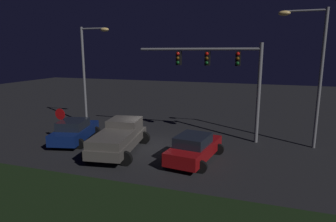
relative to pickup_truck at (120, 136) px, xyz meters
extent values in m
plane|color=black|center=(1.14, 1.71, -1.00)|extent=(80.00, 80.00, 0.00)
cube|color=black|center=(1.14, -6.57, -0.95)|extent=(27.30, 5.21, 0.10)
cube|color=#514C47|center=(0.03, -0.17, -0.32)|extent=(2.76, 5.63, 0.55)
cube|color=#514C47|center=(-0.15, 1.00, 0.38)|extent=(2.10, 2.15, 0.85)
cube|color=black|center=(-0.15, 1.00, 0.50)|extent=(1.96, 1.76, 0.51)
cube|color=#514C47|center=(0.18, -1.24, 0.18)|extent=(2.34, 3.27, 0.45)
cylinder|color=black|center=(-1.28, 1.60, -0.60)|extent=(0.80, 0.22, 0.80)
cylinder|color=black|center=(0.76, 1.90, -0.60)|extent=(0.80, 0.22, 0.80)
cylinder|color=black|center=(-0.71, -2.24, -0.60)|extent=(0.80, 0.22, 0.80)
cylinder|color=black|center=(1.33, -1.95, -0.60)|extent=(0.80, 0.22, 0.80)
cube|color=maroon|center=(4.62, 0.00, -0.39)|extent=(2.38, 4.60, 0.70)
cube|color=black|center=(4.58, -0.25, 0.24)|extent=(1.86, 2.20, 0.55)
cylinder|color=black|center=(3.91, 1.61, -0.68)|extent=(0.64, 0.22, 0.64)
cylinder|color=black|center=(5.73, 1.36, -0.68)|extent=(0.64, 0.22, 0.64)
cylinder|color=black|center=(3.50, -1.36, -0.68)|extent=(0.64, 0.22, 0.64)
cylinder|color=black|center=(5.33, -1.61, -0.68)|extent=(0.64, 0.22, 0.64)
cube|color=navy|center=(-3.82, 0.89, -0.39)|extent=(2.75, 4.69, 0.70)
cube|color=black|center=(-3.77, 0.65, 0.24)|extent=(2.01, 2.31, 0.55)
cylinder|color=black|center=(-5.06, 2.14, -0.68)|extent=(0.64, 0.22, 0.64)
cylinder|color=black|center=(-3.27, 2.56, -0.68)|extent=(0.64, 0.22, 0.64)
cylinder|color=black|center=(-4.38, -0.77, -0.68)|extent=(0.64, 0.22, 0.64)
cylinder|color=black|center=(-2.59, -0.36, -0.68)|extent=(0.64, 0.22, 0.64)
cylinder|color=slate|center=(7.73, 4.56, 2.25)|extent=(0.24, 0.24, 6.50)
cylinder|color=slate|center=(3.63, 4.56, 5.10)|extent=(8.20, 0.18, 0.18)
cube|color=black|center=(6.33, 4.56, 4.50)|extent=(0.32, 0.44, 0.95)
sphere|color=red|center=(6.33, 4.33, 4.80)|extent=(0.22, 0.22, 0.22)
sphere|color=#59380A|center=(6.33, 4.33, 4.50)|extent=(0.22, 0.22, 0.22)
sphere|color=#0C4719|center=(6.33, 4.33, 4.20)|extent=(0.22, 0.22, 0.22)
cube|color=black|center=(4.33, 4.56, 4.50)|extent=(0.32, 0.44, 0.95)
sphere|color=red|center=(4.33, 4.33, 4.80)|extent=(0.22, 0.22, 0.22)
sphere|color=#59380A|center=(4.33, 4.33, 4.50)|extent=(0.22, 0.22, 0.22)
sphere|color=#0C4719|center=(4.33, 4.33, 4.20)|extent=(0.22, 0.22, 0.22)
cube|color=black|center=(2.33, 4.56, 4.50)|extent=(0.32, 0.44, 0.95)
sphere|color=red|center=(2.33, 4.33, 4.80)|extent=(0.22, 0.22, 0.22)
sphere|color=#59380A|center=(2.33, 4.33, 4.50)|extent=(0.22, 0.22, 0.22)
sphere|color=#0C4719|center=(2.33, 4.33, 4.20)|extent=(0.22, 0.22, 0.22)
cylinder|color=slate|center=(-5.99, 5.43, 2.93)|extent=(0.20, 0.20, 7.85)
cylinder|color=slate|center=(-4.94, 5.43, 6.70)|extent=(2.09, 0.12, 0.12)
ellipsoid|color=#F9CC72|center=(-3.90, 5.43, 6.60)|extent=(0.70, 0.44, 0.30)
cylinder|color=slate|center=(11.22, 4.51, 3.22)|extent=(0.20, 0.20, 8.45)
cylinder|color=slate|center=(10.07, 4.51, 7.30)|extent=(2.31, 0.12, 0.12)
ellipsoid|color=#F9CC72|center=(8.92, 4.51, 7.20)|extent=(0.70, 0.44, 0.30)
cylinder|color=slate|center=(-4.75, 0.71, 0.10)|extent=(0.07, 0.07, 2.20)
cylinder|color=#B20C0F|center=(-4.75, 0.68, 0.85)|extent=(0.76, 0.03, 0.76)
camera|label=1|loc=(8.13, -15.11, 4.94)|focal=31.32mm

